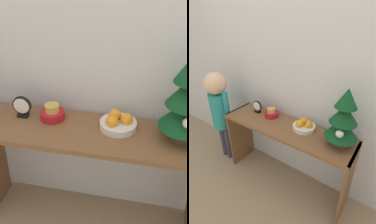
# 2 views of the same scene
# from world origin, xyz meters

# --- Properties ---
(back_wall) EXTENTS (7.00, 0.05, 2.50)m
(back_wall) POSITION_xyz_m (0.00, 0.42, 1.25)
(back_wall) COLOR silver
(back_wall) RESTS_ON ground_plane
(console_table) EXTENTS (1.29, 0.37, 0.70)m
(console_table) POSITION_xyz_m (0.00, 0.19, 0.55)
(console_table) COLOR brown
(console_table) RESTS_ON ground_plane
(mini_tree) EXTENTS (0.25, 0.25, 0.47)m
(mini_tree) POSITION_xyz_m (0.50, 0.22, 0.94)
(mini_tree) COLOR #4C3828
(mini_tree) RESTS_ON console_table
(fruit_bowl) EXTENTS (0.20, 0.20, 0.09)m
(fruit_bowl) POSITION_xyz_m (0.16, 0.25, 0.74)
(fruit_bowl) COLOR silver
(fruit_bowl) RESTS_ON console_table
(singing_bowl) EXTENTS (0.14, 0.14, 0.09)m
(singing_bowl) POSITION_xyz_m (-0.22, 0.26, 0.74)
(singing_bowl) COLOR #AD1923
(singing_bowl) RESTS_ON console_table
(desk_clock) EXTENTS (0.11, 0.04, 0.13)m
(desk_clock) POSITION_xyz_m (-0.40, 0.25, 0.77)
(desk_clock) COLOR black
(desk_clock) RESTS_ON console_table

